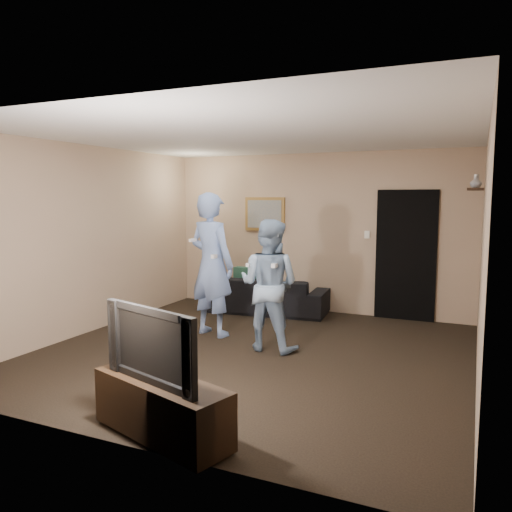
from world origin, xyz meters
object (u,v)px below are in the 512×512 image
at_px(wii_player_right, 269,285).
at_px(wii_player_left, 212,264).
at_px(television, 160,343).
at_px(tv_console, 162,407).
at_px(sofa, 266,295).

bearing_deg(wii_player_right, wii_player_left, 163.25).
xyz_separation_m(television, wii_player_right, (-0.13, 2.49, 0.04)).
height_order(tv_console, television, television).
bearing_deg(sofa, television, 97.05).
bearing_deg(television, wii_player_right, 110.06).
relative_size(sofa, television, 1.93).
height_order(wii_player_left, wii_player_right, wii_player_left).
height_order(television, wii_player_left, wii_player_left).
distance_m(sofa, television, 4.45).
bearing_deg(tv_console, wii_player_left, 128.58).
bearing_deg(sofa, tv_console, 97.05).
bearing_deg(television, wii_player_left, 128.58).
height_order(tv_console, wii_player_left, wii_player_left).
distance_m(wii_player_left, wii_player_right, 1.02).
relative_size(sofa, wii_player_right, 1.23).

